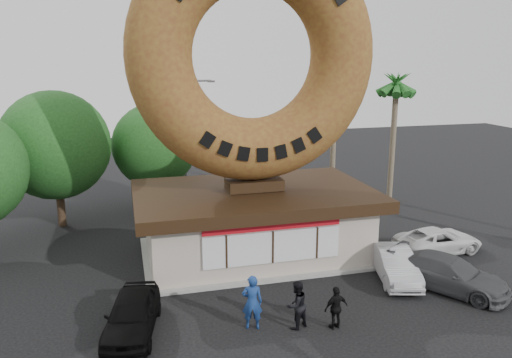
{
  "coord_description": "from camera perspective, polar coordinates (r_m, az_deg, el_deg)",
  "views": [
    {
      "loc": [
        -5.79,
        -16.01,
        9.41
      ],
      "look_at": [
        -0.44,
        4.0,
        4.3
      ],
      "focal_mm": 35.0,
      "sensor_mm": 36.0,
      "label": 1
    }
  ],
  "objects": [
    {
      "name": "street_lamp",
      "position": [
        32.63,
        -7.89,
        5.04
      ],
      "size": [
        2.11,
        0.2,
        8.0
      ],
      "color": "#59595E",
      "rests_on": "ground"
    },
    {
      "name": "palm_near",
      "position": [
        32.84,
        9.12,
        11.95
      ],
      "size": [
        2.6,
        2.6,
        9.75
      ],
      "color": "#726651",
      "rests_on": "ground"
    },
    {
      "name": "car_grey",
      "position": [
        22.39,
        21.15,
        -10.04
      ],
      "size": [
        4.36,
        5.07,
        1.4
      ],
      "primitive_type": "imported",
      "rotation": [
        0.0,
        0.0,
        0.61
      ],
      "color": "#4C4D50",
      "rests_on": "ground"
    },
    {
      "name": "palm_far",
      "position": [
        33.15,
        15.75,
        10.01
      ],
      "size": [
        2.6,
        2.6,
        8.75
      ],
      "color": "#726651",
      "rests_on": "ground"
    },
    {
      "name": "tree_mid",
      "position": [
        31.53,
        -11.51,
        3.73
      ],
      "size": [
        5.2,
        5.2,
        6.63
      ],
      "color": "#473321",
      "rests_on": "ground"
    },
    {
      "name": "person_right",
      "position": [
        18.37,
        9.14,
        -14.32
      ],
      "size": [
        0.98,
        0.54,
        1.59
      ],
      "primitive_type": "imported",
      "rotation": [
        0.0,
        0.0,
        3.31
      ],
      "color": "black",
      "rests_on": "ground"
    },
    {
      "name": "person_center",
      "position": [
        18.18,
        4.65,
        -14.14
      ],
      "size": [
        1.07,
        0.97,
        1.78
      ],
      "primitive_type": "imported",
      "rotation": [
        0.0,
        0.0,
        3.57
      ],
      "color": "black",
      "rests_on": "ground"
    },
    {
      "name": "car_white",
      "position": [
        26.28,
        20.1,
        -6.6
      ],
      "size": [
        4.51,
        2.35,
        1.21
      ],
      "primitive_type": "imported",
      "rotation": [
        0.0,
        0.0,
        1.65
      ],
      "color": "silver",
      "rests_on": "ground"
    },
    {
      "name": "tree_west",
      "position": [
        29.64,
        -21.99,
        3.58
      ],
      "size": [
        6.0,
        6.0,
        7.65
      ],
      "color": "#473321",
      "rests_on": "ground"
    },
    {
      "name": "car_black",
      "position": [
        18.46,
        -14.0,
        -14.75
      ],
      "size": [
        2.43,
        4.37,
        1.4
      ],
      "primitive_type": "imported",
      "rotation": [
        0.0,
        0.0,
        -0.2
      ],
      "color": "black",
      "rests_on": "ground"
    },
    {
      "name": "giant_donut",
      "position": [
        22.76,
        -0.23,
        13.89
      ],
      "size": [
        11.25,
        2.87,
        11.25
      ],
      "primitive_type": "torus",
      "rotation": [
        1.57,
        0.0,
        0.0
      ],
      "color": "olive",
      "rests_on": "donut_shop"
    },
    {
      "name": "ground",
      "position": [
        19.46,
        4.46,
        -15.12
      ],
      "size": [
        90.0,
        90.0,
        0.0
      ],
      "primitive_type": "plane",
      "color": "black",
      "rests_on": "ground"
    },
    {
      "name": "car_silver",
      "position": [
        22.66,
        15.57,
        -9.38
      ],
      "size": [
        2.4,
        4.28,
        1.34
      ],
      "primitive_type": "imported",
      "rotation": [
        0.0,
        0.0,
        -0.26
      ],
      "color": "#A3A4A8",
      "rests_on": "ground"
    },
    {
      "name": "person_left",
      "position": [
        18.06,
        -0.45,
        -13.88
      ],
      "size": [
        0.82,
        0.64,
        2.01
      ],
      "primitive_type": "imported",
      "rotation": [
        0.0,
        0.0,
        2.91
      ],
      "color": "navy",
      "rests_on": "ground"
    },
    {
      "name": "donut_shop",
      "position": [
        24.0,
        -0.2,
        -4.72
      ],
      "size": [
        11.2,
        7.2,
        3.8
      ],
      "color": "#B8AB9D",
      "rests_on": "ground"
    }
  ]
}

